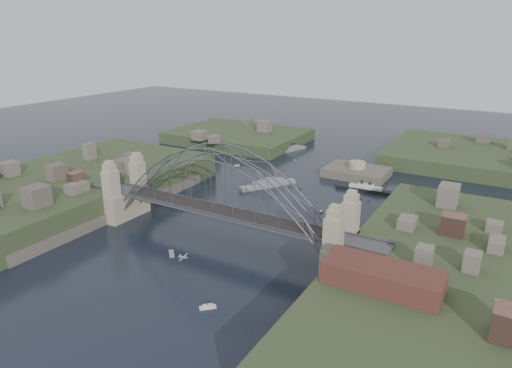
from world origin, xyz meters
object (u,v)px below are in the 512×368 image
Objects in this scene: ocean_liner at (365,189)px; bridge at (218,195)px; naval_cruiser_near at (268,184)px; fort_island at (356,177)px; naval_cruiser_far at (294,149)px; wharf_shed at (383,277)px.

bridge is at bearing -109.94° from ocean_liner.
bridge is 45.40m from naval_cruiser_near.
fort_island is 1.60× the size of naval_cruiser_far.
bridge reaches higher than ocean_liner.
fort_island is 34.94m from naval_cruiser_near.
bridge reaches higher than naval_cruiser_near.
wharf_shed is at bearing -69.15° from fort_island.
wharf_shed is (32.00, -84.00, 10.34)m from fort_island.
fort_island is 1.10× the size of wharf_shed.
wharf_shed reaches higher than naval_cruiser_far.
wharf_shed is 73.79m from ocean_liner.
fort_island is at bearing 118.36° from ocean_liner.
ocean_liner is (-23.99, 69.17, -9.25)m from wharf_shed.
naval_cruiser_far is at bearing 122.69° from wharf_shed.
wharf_shed is 1.07× the size of naval_cruiser_near.
wharf_shed reaches higher than naval_cruiser_near.
fort_island is 42.26m from naval_cruiser_far.
bridge is at bearing -75.36° from naval_cruiser_far.
naval_cruiser_far is at bearing 104.64° from bridge.
naval_cruiser_near is 0.94× the size of ocean_liner.
ocean_liner is (20.01, 55.17, -11.58)m from bridge.
wharf_shed is 126.33m from naval_cruiser_far.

